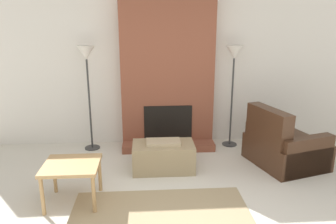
{
  "coord_description": "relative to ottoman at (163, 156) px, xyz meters",
  "views": [
    {
      "loc": [
        -0.37,
        -2.69,
        2.15
      ],
      "look_at": [
        0.0,
        2.63,
        0.63
      ],
      "focal_mm": 35.0,
      "sensor_mm": 36.0,
      "label": 1
    }
  ],
  "objects": [
    {
      "name": "floor_lamp_right",
      "position": [
        1.23,
        0.92,
        1.28
      ],
      "size": [
        0.29,
        0.29,
        1.74
      ],
      "color": "#333333",
      "rests_on": "ground_plane"
    },
    {
      "name": "side_table",
      "position": [
        -1.14,
        -0.82,
        0.23
      ],
      "size": [
        0.65,
        0.6,
        0.51
      ],
      "color": "tan",
      "rests_on": "ground_plane"
    },
    {
      "name": "fireplace",
      "position": [
        0.13,
        1.03,
        1.03
      ],
      "size": [
        1.56,
        0.6,
        2.6
      ],
      "color": "brown",
      "rests_on": "ground_plane"
    },
    {
      "name": "ottoman",
      "position": [
        0.0,
        0.0,
        0.0
      ],
      "size": [
        0.89,
        0.5,
        0.46
      ],
      "color": "#998460",
      "rests_on": "ground_plane"
    },
    {
      "name": "area_rug",
      "position": [
        -0.09,
        -1.21,
        -0.21
      ],
      "size": [
        2.06,
        1.17,
        0.01
      ],
      "primitive_type": "cube",
      "color": "#9E8966",
      "rests_on": "ground_plane"
    },
    {
      "name": "floor_lamp_left",
      "position": [
        -1.18,
        0.92,
        1.28
      ],
      "size": [
        0.29,
        0.29,
        1.75
      ],
      "color": "#333333",
      "rests_on": "ground_plane"
    },
    {
      "name": "wall_back",
      "position": [
        0.13,
        1.23,
        1.09
      ],
      "size": [
        7.35,
        0.06,
        2.6
      ],
      "primitive_type": "cube",
      "color": "silver",
      "rests_on": "ground_plane"
    },
    {
      "name": "armchair",
      "position": [
        1.8,
        0.06,
        0.07
      ],
      "size": [
        1.16,
        1.22,
        0.91
      ],
      "rotation": [
        0.0,
        0.0,
        1.85
      ],
      "color": "#422819",
      "rests_on": "ground_plane"
    }
  ]
}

